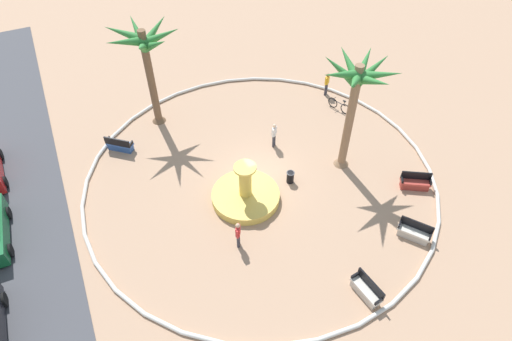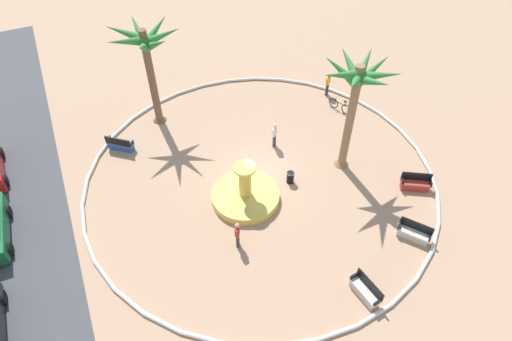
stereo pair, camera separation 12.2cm
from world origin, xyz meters
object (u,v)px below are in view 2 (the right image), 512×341
(palm_tree_by_curb, at_px, (357,88))
(bench_southeast, at_px, (414,234))
(bench_west, at_px, (120,145))
(person_cyclist_photo, at_px, (275,134))
(fountain, at_px, (245,195))
(bicycle_red_frame, at_px, (340,106))
(bench_east, at_px, (365,291))
(bench_north, at_px, (415,184))
(palm_tree_near_fountain, at_px, (146,51))
(trash_bin, at_px, (290,177))
(person_pedestrian_stroll, at_px, (237,234))
(person_cyclist_helmet, at_px, (328,83))

(palm_tree_by_curb, relative_size, bench_southeast, 4.28)
(bench_west, distance_m, person_cyclist_photo, 9.15)
(fountain, distance_m, bicycle_red_frame, 9.75)
(bench_west, relative_size, person_cyclist_photo, 0.93)
(bicycle_red_frame, bearing_deg, bench_west, 80.85)
(bench_east, bearing_deg, bench_west, 28.71)
(bench_north, xyz_separation_m, bicycle_red_frame, (7.58, 0.00, 0.04))
(bench_west, relative_size, bench_southeast, 0.97)
(palm_tree_near_fountain, distance_m, bench_east, 17.08)
(bench_west, relative_size, trash_bin, 2.12)
(fountain, relative_size, palm_tree_near_fountain, 0.55)
(trash_bin, xyz_separation_m, person_pedestrian_stroll, (-2.69, 4.26, 0.55))
(palm_tree_near_fountain, bearing_deg, palm_tree_by_curb, -134.26)
(palm_tree_near_fountain, height_order, bench_west, palm_tree_near_fountain)
(person_cyclist_helmet, bearing_deg, person_cyclist_photo, 119.83)
(fountain, height_order, person_pedestrian_stroll, fountain)
(palm_tree_by_curb, distance_m, person_pedestrian_stroll, 9.17)
(palm_tree_near_fountain, relative_size, bench_southeast, 4.10)
(fountain, relative_size, bench_southeast, 2.27)
(bench_southeast, height_order, bicycle_red_frame, bench_southeast)
(palm_tree_near_fountain, xyz_separation_m, person_cyclist_helmet, (-2.00, -11.17, -4.02))
(palm_tree_by_curb, xyz_separation_m, trash_bin, (-0.00, 3.37, -4.86))
(fountain, bearing_deg, person_cyclist_helmet, -54.24)
(bench_north, relative_size, bicycle_red_frame, 1.00)
(fountain, bearing_deg, palm_tree_by_curb, -88.80)
(palm_tree_near_fountain, distance_m, bicycle_red_frame, 12.55)
(person_cyclist_helmet, distance_m, person_cyclist_photo, 6.43)
(palm_tree_by_curb, xyz_separation_m, bench_north, (-3.24, -2.56, -4.90))
(bench_east, distance_m, bench_southeast, 4.26)
(bicycle_red_frame, distance_m, person_cyclist_helmet, 1.99)
(bench_west, xyz_separation_m, trash_bin, (-6.57, -7.91, 0.04))
(trash_bin, height_order, person_cyclist_photo, person_cyclist_photo)
(bench_west, height_order, bench_north, same)
(trash_bin, bearing_deg, bench_southeast, -147.62)
(fountain, distance_m, person_cyclist_photo, 4.58)
(fountain, bearing_deg, trash_bin, -87.41)
(trash_bin, distance_m, person_cyclist_helmet, 8.73)
(bench_north, distance_m, bicycle_red_frame, 7.58)
(bench_north, relative_size, person_cyclist_helmet, 0.98)
(bench_north, bearing_deg, palm_tree_near_fountain, 43.81)
(bicycle_red_frame, height_order, person_cyclist_helmet, person_cyclist_helmet)
(palm_tree_near_fountain, bearing_deg, person_cyclist_helmet, -100.16)
(bench_north, relative_size, trash_bin, 2.23)
(bench_north, height_order, trash_bin, bench_north)
(palm_tree_near_fountain, height_order, bench_north, palm_tree_near_fountain)
(trash_bin, bearing_deg, person_cyclist_photo, -9.62)
(bench_east, distance_m, person_cyclist_helmet, 15.11)
(fountain, bearing_deg, bicycle_red_frame, -62.79)
(bench_southeast, xyz_separation_m, person_cyclist_helmet, (12.10, -2.37, 0.59))
(bench_southeast, bearing_deg, bicycle_red_frame, -12.24)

